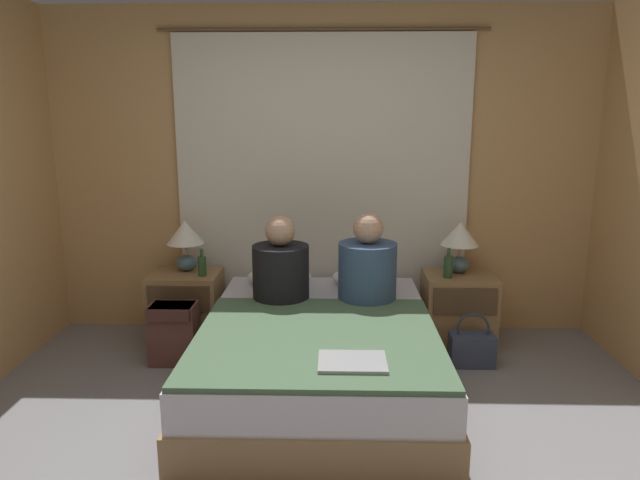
% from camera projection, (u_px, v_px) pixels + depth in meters
% --- Properties ---
extents(ground_plane, '(16.00, 16.00, 0.00)m').
position_uv_depth(ground_plane, '(313.00, 478.00, 2.73)').
color(ground_plane, gray).
extents(wall_back, '(4.31, 0.06, 2.50)m').
position_uv_depth(wall_back, '(323.00, 174.00, 4.44)').
color(wall_back, tan).
rests_on(wall_back, ground_plane).
extents(curtain_panel, '(2.44, 0.02, 2.32)m').
position_uv_depth(curtain_panel, '(323.00, 187.00, 4.40)').
color(curtain_panel, silver).
rests_on(curtain_panel, ground_plane).
extents(bed, '(1.44, 1.99, 0.45)m').
position_uv_depth(bed, '(319.00, 355.00, 3.58)').
color(bed, '#99754C').
rests_on(bed, ground_plane).
extents(nightstand_left, '(0.51, 0.42, 0.54)m').
position_uv_depth(nightstand_left, '(187.00, 307.00, 4.32)').
color(nightstand_left, '#937047').
rests_on(nightstand_left, ground_plane).
extents(nightstand_right, '(0.51, 0.42, 0.54)m').
position_uv_depth(nightstand_right, '(458.00, 309.00, 4.27)').
color(nightstand_right, '#937047').
rests_on(nightstand_right, ground_plane).
extents(lamp_left, '(0.28, 0.28, 0.39)m').
position_uv_depth(lamp_left, '(185.00, 238.00, 4.27)').
color(lamp_left, slate).
rests_on(lamp_left, nightstand_left).
extents(lamp_right, '(0.28, 0.28, 0.39)m').
position_uv_depth(lamp_right, '(460.00, 239.00, 4.22)').
color(lamp_right, slate).
rests_on(lamp_right, nightstand_right).
extents(pillow_left, '(0.48, 0.34, 0.12)m').
position_uv_depth(pillow_left, '(280.00, 276.00, 4.29)').
color(pillow_left, white).
rests_on(pillow_left, bed).
extents(pillow_right, '(0.48, 0.34, 0.12)m').
position_uv_depth(pillow_right, '(364.00, 277.00, 4.28)').
color(pillow_right, white).
rests_on(pillow_right, bed).
extents(blanket_on_bed, '(1.38, 1.31, 0.03)m').
position_uv_depth(blanket_on_bed, '(317.00, 338.00, 3.23)').
color(blanket_on_bed, '#4C6B4C').
rests_on(blanket_on_bed, bed).
extents(person_left_in_bed, '(0.38, 0.38, 0.59)m').
position_uv_depth(person_left_in_bed, '(281.00, 268.00, 3.87)').
color(person_left_in_bed, black).
rests_on(person_left_in_bed, bed).
extents(person_right_in_bed, '(0.39, 0.39, 0.61)m').
position_uv_depth(person_right_in_bed, '(367.00, 268.00, 3.85)').
color(person_right_in_bed, '#38517A').
rests_on(person_right_in_bed, bed).
extents(beer_bottle_on_left_stand, '(0.06, 0.06, 0.20)m').
position_uv_depth(beer_bottle_on_left_stand, '(202.00, 266.00, 4.17)').
color(beer_bottle_on_left_stand, '#2D4C28').
rests_on(beer_bottle_on_left_stand, nightstand_left).
extents(beer_bottle_on_right_stand, '(0.07, 0.07, 0.22)m').
position_uv_depth(beer_bottle_on_right_stand, '(448.00, 266.00, 4.13)').
color(beer_bottle_on_right_stand, '#2D4C28').
rests_on(beer_bottle_on_right_stand, nightstand_right).
extents(laptop_on_bed, '(0.34, 0.26, 0.02)m').
position_uv_depth(laptop_on_bed, '(352.00, 362.00, 2.86)').
color(laptop_on_bed, '#9EA0A5').
rests_on(laptop_on_bed, blanket_on_bed).
extents(backpack_on_floor, '(0.32, 0.24, 0.43)m').
position_uv_depth(backpack_on_floor, '(174.00, 330.00, 3.95)').
color(backpack_on_floor, brown).
rests_on(backpack_on_floor, ground_plane).
extents(handbag_on_floor, '(0.30, 0.16, 0.38)m').
position_uv_depth(handbag_on_floor, '(472.00, 348.00, 3.94)').
color(handbag_on_floor, '#333D56').
rests_on(handbag_on_floor, ground_plane).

